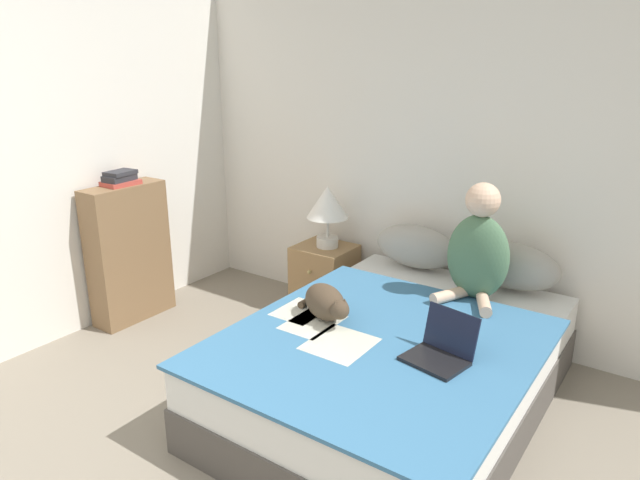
{
  "coord_description": "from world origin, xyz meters",
  "views": [
    {
      "loc": [
        1.46,
        -0.53,
        1.88
      ],
      "look_at": [
        -0.38,
        2.1,
        0.83
      ],
      "focal_mm": 32.0,
      "sensor_mm": 36.0,
      "label": 1
    }
  ],
  "objects_px": {
    "pillow_near": "(416,246)",
    "pillow_far": "(512,266)",
    "laptop_open": "(440,350)",
    "book_stack_top": "(120,179)",
    "bookshelf": "(129,253)",
    "bed": "(395,367)",
    "nightstand": "(325,278)",
    "table_lamp": "(328,205)",
    "person_sitting": "(478,250)",
    "cat_tabby": "(326,302)"
  },
  "relations": [
    {
      "from": "bed",
      "to": "table_lamp",
      "type": "distance_m",
      "value": 1.44
    },
    {
      "from": "nightstand",
      "to": "table_lamp",
      "type": "relative_size",
      "value": 1.1
    },
    {
      "from": "bookshelf",
      "to": "pillow_near",
      "type": "bearing_deg",
      "value": 28.51
    },
    {
      "from": "pillow_far",
      "to": "book_stack_top",
      "type": "xyz_separation_m",
      "value": [
        -2.47,
        -0.99,
        0.42
      ]
    },
    {
      "from": "pillow_far",
      "to": "nightstand",
      "type": "distance_m",
      "value": 1.42
    },
    {
      "from": "nightstand",
      "to": "table_lamp",
      "type": "distance_m",
      "value": 0.58
    },
    {
      "from": "cat_tabby",
      "to": "nightstand",
      "type": "relative_size",
      "value": 0.8
    },
    {
      "from": "pillow_far",
      "to": "laptop_open",
      "type": "distance_m",
      "value": 1.08
    },
    {
      "from": "pillow_far",
      "to": "pillow_near",
      "type": "bearing_deg",
      "value": 180.0
    },
    {
      "from": "nightstand",
      "to": "bed",
      "type": "bearing_deg",
      "value": -38.35
    },
    {
      "from": "bookshelf",
      "to": "pillow_far",
      "type": "bearing_deg",
      "value": 21.76
    },
    {
      "from": "nightstand",
      "to": "laptop_open",
      "type": "bearing_deg",
      "value": -36.55
    },
    {
      "from": "book_stack_top",
      "to": "nightstand",
      "type": "bearing_deg",
      "value": 40.14
    },
    {
      "from": "pillow_far",
      "to": "table_lamp",
      "type": "xyz_separation_m",
      "value": [
        -1.35,
        -0.05,
        0.2
      ]
    },
    {
      "from": "book_stack_top",
      "to": "table_lamp",
      "type": "bearing_deg",
      "value": 39.7
    },
    {
      "from": "bed",
      "to": "pillow_far",
      "type": "xyz_separation_m",
      "value": [
        0.33,
        0.88,
        0.39
      ]
    },
    {
      "from": "person_sitting",
      "to": "pillow_near",
      "type": "bearing_deg",
      "value": 152.67
    },
    {
      "from": "cat_tabby",
      "to": "laptop_open",
      "type": "distance_m",
      "value": 0.71
    },
    {
      "from": "cat_tabby",
      "to": "nightstand",
      "type": "xyz_separation_m",
      "value": [
        -0.67,
        0.96,
        -0.32
      ]
    },
    {
      "from": "nightstand",
      "to": "bookshelf",
      "type": "distance_m",
      "value": 1.46
    },
    {
      "from": "pillow_near",
      "to": "pillow_far",
      "type": "relative_size",
      "value": 1.0
    },
    {
      "from": "person_sitting",
      "to": "table_lamp",
      "type": "distance_m",
      "value": 1.24
    },
    {
      "from": "bed",
      "to": "pillow_far",
      "type": "height_order",
      "value": "pillow_far"
    },
    {
      "from": "person_sitting",
      "to": "bed",
      "type": "bearing_deg",
      "value": -107.82
    },
    {
      "from": "pillow_far",
      "to": "bookshelf",
      "type": "bearing_deg",
      "value": -158.24
    },
    {
      "from": "pillow_far",
      "to": "laptop_open",
      "type": "xyz_separation_m",
      "value": [
        0.0,
        -1.08,
        -0.1
      ]
    },
    {
      "from": "table_lamp",
      "to": "bookshelf",
      "type": "distance_m",
      "value": 1.49
    },
    {
      "from": "pillow_far",
      "to": "person_sitting",
      "type": "height_order",
      "value": "person_sitting"
    },
    {
      "from": "pillow_near",
      "to": "pillow_far",
      "type": "bearing_deg",
      "value": 0.0
    },
    {
      "from": "bed",
      "to": "nightstand",
      "type": "xyz_separation_m",
      "value": [
        -1.04,
        0.83,
        0.02
      ]
    },
    {
      "from": "person_sitting",
      "to": "bookshelf",
      "type": "xyz_separation_m",
      "value": [
        -2.34,
        -0.71,
        -0.28
      ]
    },
    {
      "from": "person_sitting",
      "to": "book_stack_top",
      "type": "distance_m",
      "value": 2.46
    },
    {
      "from": "book_stack_top",
      "to": "bed",
      "type": "bearing_deg",
      "value": 2.75
    },
    {
      "from": "pillow_near",
      "to": "table_lamp",
      "type": "height_order",
      "value": "table_lamp"
    },
    {
      "from": "laptop_open",
      "to": "nightstand",
      "type": "distance_m",
      "value": 1.73
    },
    {
      "from": "cat_tabby",
      "to": "book_stack_top",
      "type": "bearing_deg",
      "value": -152.55
    },
    {
      "from": "laptop_open",
      "to": "table_lamp",
      "type": "relative_size",
      "value": 0.71
    },
    {
      "from": "laptop_open",
      "to": "book_stack_top",
      "type": "xyz_separation_m",
      "value": [
        -2.47,
        0.09,
        0.52
      ]
    },
    {
      "from": "pillow_far",
      "to": "book_stack_top",
      "type": "height_order",
      "value": "book_stack_top"
    },
    {
      "from": "bed",
      "to": "person_sitting",
      "type": "distance_m",
      "value": 0.84
    },
    {
      "from": "pillow_near",
      "to": "pillow_far",
      "type": "xyz_separation_m",
      "value": [
        0.65,
        0.0,
        0.0
      ]
    },
    {
      "from": "cat_tabby",
      "to": "bookshelf",
      "type": "xyz_separation_m",
      "value": [
        -1.76,
        0.03,
        -0.08
      ]
    },
    {
      "from": "person_sitting",
      "to": "bookshelf",
      "type": "relative_size",
      "value": 0.7
    },
    {
      "from": "laptop_open",
      "to": "nightstand",
      "type": "bearing_deg",
      "value": 154.47
    },
    {
      "from": "bed",
      "to": "cat_tabby",
      "type": "relative_size",
      "value": 4.98
    },
    {
      "from": "bed",
      "to": "person_sitting",
      "type": "bearing_deg",
      "value": 72.18
    },
    {
      "from": "bed",
      "to": "person_sitting",
      "type": "relative_size",
      "value": 2.89
    },
    {
      "from": "bed",
      "to": "nightstand",
      "type": "distance_m",
      "value": 1.33
    },
    {
      "from": "table_lamp",
      "to": "pillow_near",
      "type": "bearing_deg",
      "value": 4.5
    },
    {
      "from": "cat_tabby",
      "to": "table_lamp",
      "type": "bearing_deg",
      "value": 152.32
    }
  ]
}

